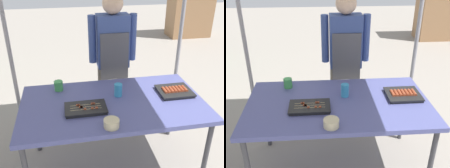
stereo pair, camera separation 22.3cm
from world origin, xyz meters
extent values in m
plane|color=gray|center=(0.00, 0.00, 0.00)|extent=(18.00, 18.00, 0.00)
cube|color=#4C518C|center=(0.00, 0.00, 0.73)|extent=(1.60, 0.90, 0.04)
cylinder|color=#3F3F44|center=(0.74, -0.39, 0.35)|extent=(0.04, 0.04, 0.71)
cylinder|color=#3F3F44|center=(-0.74, 0.39, 0.35)|extent=(0.04, 0.04, 0.71)
cylinder|color=#3F3F44|center=(0.74, 0.39, 0.35)|extent=(0.04, 0.04, 0.71)
cylinder|color=gray|center=(-0.95, 0.80, 1.15)|extent=(0.04, 0.04, 2.30)
cylinder|color=gray|center=(0.95, 0.80, 1.15)|extent=(0.04, 0.04, 2.30)
cube|color=black|center=(0.59, 0.05, 0.76)|extent=(0.29, 0.26, 0.02)
cube|color=black|center=(0.59, 0.05, 0.78)|extent=(0.31, 0.27, 0.01)
cylinder|color=brown|center=(0.50, 0.05, 0.78)|extent=(0.03, 0.11, 0.03)
cylinder|color=brown|center=(0.53, 0.05, 0.78)|extent=(0.03, 0.11, 0.03)
cylinder|color=brown|center=(0.56, 0.05, 0.78)|extent=(0.03, 0.11, 0.03)
cylinder|color=brown|center=(0.59, 0.05, 0.78)|extent=(0.03, 0.11, 0.03)
cylinder|color=brown|center=(0.63, 0.05, 0.78)|extent=(0.03, 0.11, 0.03)
cylinder|color=brown|center=(0.66, 0.05, 0.78)|extent=(0.03, 0.11, 0.03)
cylinder|color=brown|center=(0.69, 0.05, 0.78)|extent=(0.03, 0.11, 0.03)
cube|color=black|center=(-0.25, -0.09, 0.76)|extent=(0.33, 0.21, 0.02)
cube|color=black|center=(-0.25, -0.09, 0.78)|extent=(0.34, 0.22, 0.01)
cylinder|color=tan|center=(-0.25, -0.13, 0.78)|extent=(0.25, 0.01, 0.01)
cube|color=brown|center=(-0.16, -0.13, 0.78)|extent=(0.02, 0.02, 0.02)
cube|color=brown|center=(-0.26, -0.13, 0.78)|extent=(0.02, 0.02, 0.02)
cube|color=brown|center=(-0.20, -0.13, 0.78)|extent=(0.02, 0.02, 0.02)
cylinder|color=tan|center=(-0.25, -0.09, 0.78)|extent=(0.25, 0.01, 0.01)
cube|color=brown|center=(-0.28, -0.09, 0.78)|extent=(0.02, 0.02, 0.02)
cube|color=brown|center=(-0.29, -0.09, 0.78)|extent=(0.02, 0.02, 0.02)
cube|color=brown|center=(-0.28, -0.09, 0.78)|extent=(0.02, 0.02, 0.02)
cylinder|color=tan|center=(-0.25, -0.06, 0.78)|extent=(0.25, 0.01, 0.01)
cube|color=brown|center=(-0.19, -0.06, 0.78)|extent=(0.02, 0.02, 0.02)
cube|color=brown|center=(-0.30, -0.06, 0.78)|extent=(0.02, 0.02, 0.02)
cube|color=brown|center=(-0.31, -0.06, 0.78)|extent=(0.02, 0.02, 0.02)
cube|color=brown|center=(-0.18, -0.06, 0.78)|extent=(0.02, 0.02, 0.02)
cylinder|color=#BFB28C|center=(-0.08, -0.36, 0.78)|extent=(0.12, 0.12, 0.06)
cylinder|color=#338CBF|center=(0.07, 0.10, 0.81)|extent=(0.07, 0.07, 0.12)
cylinder|color=#3F994C|center=(-0.47, 0.31, 0.80)|extent=(0.08, 0.08, 0.09)
cylinder|color=#595147|center=(0.02, 0.71, 0.40)|extent=(0.12, 0.12, 0.80)
cylinder|color=#595147|center=(0.24, 0.71, 0.40)|extent=(0.12, 0.12, 0.80)
cube|color=#384C8C|center=(0.13, 0.71, 1.08)|extent=(0.34, 0.20, 0.56)
cube|color=#4C4C51|center=(0.13, 0.60, 0.94)|extent=(0.30, 0.02, 0.51)
cylinder|color=#384C8C|center=(-0.09, 0.71, 1.11)|extent=(0.08, 0.08, 0.51)
cylinder|color=#384C8C|center=(0.35, 0.71, 1.11)|extent=(0.08, 0.08, 0.51)
sphere|color=#D8B293|center=(0.13, 0.71, 1.47)|extent=(0.22, 0.22, 0.22)
camera|label=1|loc=(-0.37, -1.91, 1.90)|focal=41.25mm
camera|label=2|loc=(-0.15, -1.94, 1.90)|focal=41.25mm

